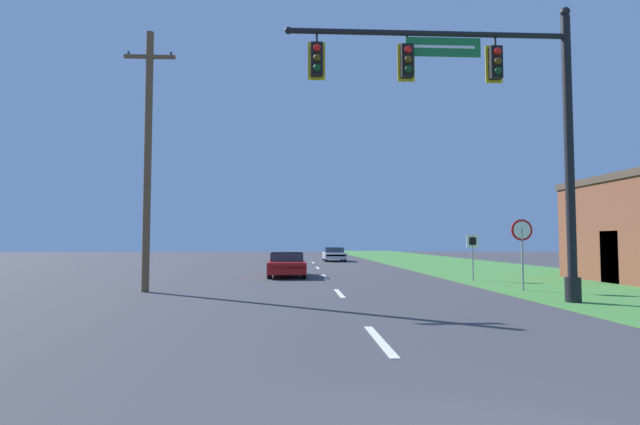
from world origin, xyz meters
The scene contains 8 objects.
grass_verge_right centered at (10.50, 30.00, 0.02)m, with size 10.00×110.00×0.04m.
road_center_line centered at (0.00, 22.00, 0.01)m, with size 0.16×34.80×0.01m.
signal_mast centered at (4.26, 10.95, 5.37)m, with size 8.44×0.47×8.60m.
car_ahead centered at (-1.91, 22.17, 0.60)m, with size 1.89×4.43×1.19m.
far_car centered at (1.97, 41.20, 0.60)m, with size 1.82×4.52×1.19m.
stop_sign centered at (6.50, 14.30, 1.86)m, with size 0.76×0.07×2.50m.
route_sign_post centered at (6.33, 18.72, 1.53)m, with size 0.55×0.06×2.03m.
utility_pole_near centered at (-6.72, 14.85, 4.79)m, with size 1.80×0.26×9.27m.
Camera 1 is at (-1.52, -2.93, 1.77)m, focal length 28.00 mm.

